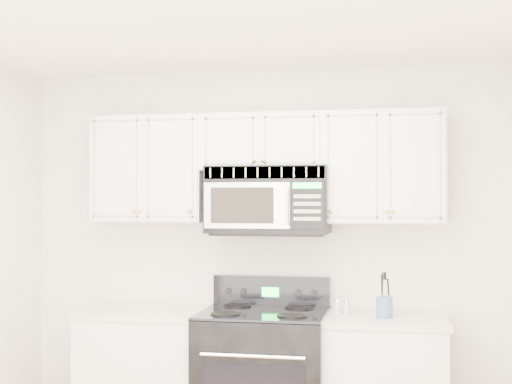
# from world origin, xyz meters

# --- Properties ---
(room) EXTENTS (3.51, 3.51, 2.61)m
(room) POSITION_xyz_m (0.00, 0.00, 1.30)
(room) COLOR #896040
(room) RESTS_ON ground
(base_cabinet_left) EXTENTS (0.86, 0.65, 0.92)m
(base_cabinet_left) POSITION_xyz_m (-0.80, 1.44, 0.43)
(base_cabinet_left) COLOR silver
(base_cabinet_left) RESTS_ON ground
(range) EXTENTS (0.83, 0.75, 1.14)m
(range) POSITION_xyz_m (0.03, 1.40, 0.48)
(range) COLOR black
(range) RESTS_ON ground
(upper_cabinets) EXTENTS (2.44, 0.37, 0.75)m
(upper_cabinets) POSITION_xyz_m (0.00, 1.58, 1.93)
(upper_cabinets) COLOR silver
(upper_cabinets) RESTS_ON ground
(microwave) EXTENTS (0.82, 0.46, 0.46)m
(microwave) POSITION_xyz_m (0.04, 1.54, 1.68)
(microwave) COLOR black
(microwave) RESTS_ON ground
(utensil_crock) EXTENTS (0.11, 0.11, 0.29)m
(utensil_crock) POSITION_xyz_m (0.82, 1.39, 1.00)
(utensil_crock) COLOR #495277
(utensil_crock) RESTS_ON base_cabinet_right
(shaker_salt) EXTENTS (0.04, 0.04, 0.10)m
(shaker_salt) POSITION_xyz_m (0.52, 1.48, 0.97)
(shaker_salt) COLOR #B1AEC4
(shaker_salt) RESTS_ON base_cabinet_right
(shaker_pepper) EXTENTS (0.04, 0.04, 0.10)m
(shaker_pepper) POSITION_xyz_m (0.58, 1.48, 0.97)
(shaker_pepper) COLOR #B1AEC4
(shaker_pepper) RESTS_ON base_cabinet_right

